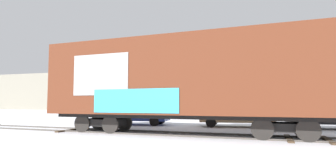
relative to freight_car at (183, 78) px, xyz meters
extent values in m
plane|color=silver|center=(-0.23, 0.00, -2.73)|extent=(260.00, 260.00, 0.00)
cube|color=#4C4742|center=(-0.03, -0.72, -2.69)|extent=(59.95, 2.72, 0.08)
cube|color=#4C4742|center=(0.04, 0.72, -2.69)|extent=(59.95, 2.72, 0.08)
cube|color=#423323|center=(6.11, -0.26, -2.70)|extent=(0.35, 2.51, 0.07)
cube|color=#423323|center=(-6.50, 0.29, -2.70)|extent=(0.35, 2.51, 0.07)
cube|color=#423323|center=(4.65, -0.20, -2.70)|extent=(0.35, 2.51, 0.07)
cube|color=#5B2B19|center=(0.01, 0.00, 0.08)|extent=(13.96, 3.64, 3.64)
cube|color=#2D2823|center=(0.01, 0.00, 2.02)|extent=(13.16, 0.97, 0.24)
cube|color=#999999|center=(-3.78, -1.37, 0.17)|extent=(3.04, 0.16, 2.00)
cube|color=#33A5CC|center=(-1.93, -1.45, -1.10)|extent=(4.29, 0.22, 1.10)
cube|color=black|center=(0.01, 0.00, -1.84)|extent=(13.63, 2.26, 0.20)
cube|color=black|center=(-4.45, 0.20, -2.22)|extent=(2.16, 1.46, 0.36)
cylinder|color=black|center=(-5.33, -0.48, -2.27)|extent=(0.92, 0.16, 0.92)
cylinder|color=black|center=(-5.27, 0.95, -2.27)|extent=(0.92, 0.16, 0.92)
cylinder|color=black|center=(-3.63, -0.56, -2.27)|extent=(0.92, 0.16, 0.92)
cylinder|color=black|center=(-3.57, 0.88, -2.27)|extent=(0.92, 0.16, 0.92)
cube|color=black|center=(4.46, -0.19, -2.22)|extent=(2.16, 1.46, 0.36)
cylinder|color=black|center=(3.58, -0.87, -2.27)|extent=(0.92, 0.16, 0.92)
cylinder|color=black|center=(3.65, 0.56, -2.27)|extent=(0.92, 0.16, 0.92)
cylinder|color=black|center=(5.28, -0.95, -2.27)|extent=(0.92, 0.16, 0.92)
cylinder|color=black|center=(5.34, 0.49, -2.27)|extent=(0.92, 0.16, 0.92)
cylinder|color=silver|center=(-7.90, 10.80, 1.02)|extent=(0.12, 0.12, 7.51)
sphere|color=#D8CC66|center=(-7.90, 10.80, 4.86)|extent=(0.18, 0.18, 0.18)
cube|color=navy|center=(-7.96, 10.10, 4.31)|extent=(0.15, 1.28, 0.73)
cube|color=yellow|center=(-8.00, 9.78, 4.31)|extent=(0.10, 0.64, 0.73)
cube|color=gray|center=(-0.23, 60.23, 1.71)|extent=(148.66, 40.72, 8.89)
cube|color=brown|center=(-20.20, 48.01, 7.39)|extent=(7.37, 4.68, 2.48)
cube|color=#8C725B|center=(-41.34, 48.01, 7.17)|extent=(7.43, 5.52, 2.03)
cube|color=#9E9384|center=(-41.47, 48.01, 7.55)|extent=(5.49, 5.39, 2.80)
cone|color=#193D23|center=(8.25, 44.96, 7.70)|extent=(1.55, 1.55, 3.10)
cone|color=#193D23|center=(-13.86, 53.60, 7.77)|extent=(1.61, 1.61, 3.23)
cone|color=#193D23|center=(-16.27, 46.23, 8.13)|extent=(1.98, 1.98, 3.95)
cube|color=navy|center=(-4.63, 5.02, -2.02)|extent=(4.56, 2.22, 0.79)
cube|color=#2D333D|center=(-4.92, 5.00, -1.33)|extent=(2.38, 1.85, 0.58)
cylinder|color=black|center=(-3.21, 6.02, -2.41)|extent=(0.66, 0.27, 0.64)
cylinder|color=black|center=(-3.06, 4.28, -2.41)|extent=(0.66, 0.27, 0.64)
cylinder|color=black|center=(-6.20, 5.76, -2.41)|extent=(0.66, 0.27, 0.64)
cylinder|color=black|center=(-6.05, 4.02, -2.41)|extent=(0.66, 0.27, 0.64)
cube|color=#9E8966|center=(2.21, 5.32, -2.02)|extent=(4.69, 2.11, 0.78)
cube|color=#2D333D|center=(2.16, 5.32, -1.27)|extent=(2.53, 1.79, 0.72)
cylinder|color=black|center=(3.71, 6.28, -2.41)|extent=(0.65, 0.26, 0.64)
cylinder|color=black|center=(3.82, 4.55, -2.41)|extent=(0.65, 0.26, 0.64)
cylinder|color=black|center=(0.60, 6.09, -2.41)|extent=(0.65, 0.26, 0.64)
cylinder|color=black|center=(0.71, 4.36, -2.41)|extent=(0.65, 0.26, 0.64)
cube|color=black|center=(7.53, 5.37, -2.05)|extent=(4.68, 2.03, 0.73)
cube|color=#2D333D|center=(7.25, 5.35, -1.36)|extent=(2.38, 1.71, 0.66)
cylinder|color=black|center=(5.92, 6.10, -2.41)|extent=(0.65, 0.26, 0.64)
cylinder|color=black|center=(6.02, 4.44, -2.41)|extent=(0.65, 0.26, 0.64)
camera|label=1|loc=(3.21, -12.69, -1.23)|focal=28.74mm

